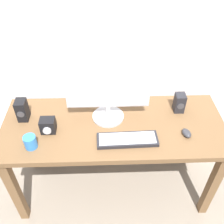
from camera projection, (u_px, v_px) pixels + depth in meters
The scene contains 9 objects.
ground_plane at pixel (113, 185), 2.29m from camera, with size 6.00×6.00×0.00m, color gray.
desk at pixel (113, 135), 1.85m from camera, with size 1.56×0.62×0.76m.
monitor at pixel (108, 88), 1.68m from camera, with size 0.57×0.22×0.47m.
keyboard_primary at pixel (127, 140), 1.66m from camera, with size 0.40×0.14×0.03m.
mouse at pixel (187, 133), 1.70m from camera, with size 0.05×0.08×0.04m, color #333338.
speaker_right at pixel (179, 103), 1.85m from camera, with size 0.07×0.08×0.14m.
speaker_left at pixel (22, 110), 1.78m from camera, with size 0.07×0.09×0.16m.
audio_controller at pixel (48, 126), 1.70m from camera, with size 0.10×0.09×0.10m.
coffee_mug at pixel (30, 142), 1.61m from camera, with size 0.08×0.08×0.09m, color #337FD8.
Camera 1 is at (-0.05, -1.27, 2.02)m, focal length 41.06 mm.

